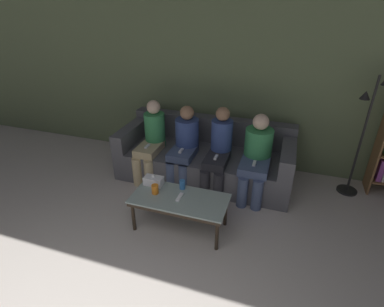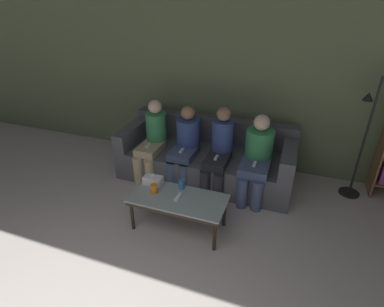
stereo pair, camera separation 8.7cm
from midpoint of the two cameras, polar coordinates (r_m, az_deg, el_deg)
wall_back at (r=4.50m, az=5.93°, el=13.98°), size 12.00×0.06×2.60m
couch at (r=4.34m, az=3.40°, el=-0.76°), size 2.42×0.99×0.79m
coffee_table at (r=3.33m, az=-1.87°, el=-9.02°), size 1.06×0.50×0.41m
cup_near_left at (r=3.37m, az=-6.51°, el=-6.68°), size 0.08×0.08×0.11m
cup_near_right at (r=3.42m, az=-1.30°, el=-5.91°), size 0.07×0.07×0.11m
tissue_box at (r=3.52m, az=-6.72°, el=-5.06°), size 0.22×0.12×0.13m
game_remote at (r=3.30m, az=-1.88°, el=-8.28°), size 0.04×0.15×0.02m
standing_lamp at (r=4.21m, az=31.28°, el=4.38°), size 0.31×0.26×1.59m
seated_person_left_end at (r=4.27m, az=-6.87°, el=2.86°), size 0.31×0.66×1.10m
seated_person_mid_left at (r=4.11m, az=-0.62°, el=1.95°), size 0.32×0.64×1.07m
seated_person_mid_right at (r=3.95m, az=5.90°, el=0.77°), size 0.31×0.68×1.11m
seated_person_right_end at (r=3.90m, az=12.94°, el=-0.20°), size 0.36×0.72×1.07m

